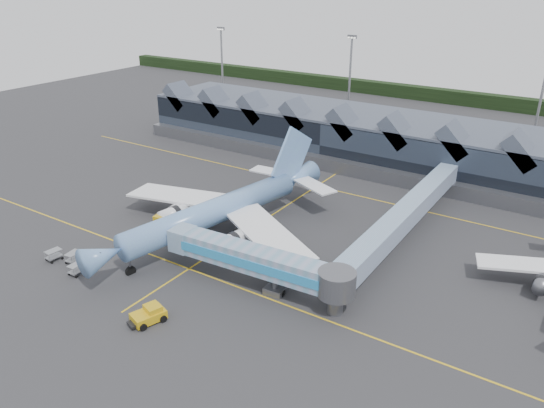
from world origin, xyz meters
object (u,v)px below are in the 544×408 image
Objects in this scene: main_airliner at (221,209)px; fuel_truck at (178,212)px; jet_bridge at (267,264)px; pushback_tug at (149,315)px.

fuel_truck is (-8.20, -0.74, -2.25)m from main_airliner.
jet_bridge reaches higher than fuel_truck.
jet_bridge is at bearing -31.08° from fuel_truck.
fuel_truck is 26.09m from pushback_tug.
pushback_tug is at bearing -125.46° from jet_bridge.
jet_bridge is at bearing -22.55° from main_airliner.
fuel_truck is 2.20× the size of pushback_tug.
jet_bridge is 2.54× the size of fuel_truck.
main_airliner is 1.68× the size of jet_bridge.
jet_bridge reaches higher than pushback_tug.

